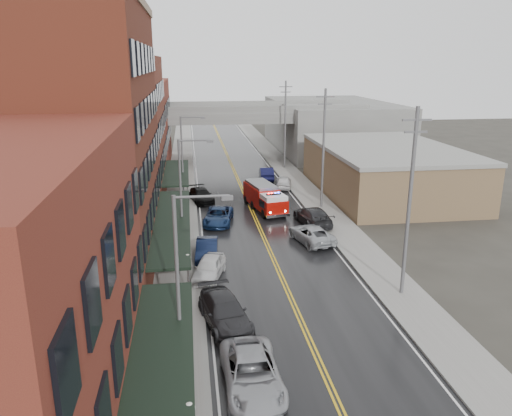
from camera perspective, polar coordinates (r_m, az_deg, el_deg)
road at (r=45.61m, az=0.31°, el=-2.09°), size 11.00×160.00×0.02m
sidewalk_left at (r=45.20m, az=-8.90°, el=-2.38°), size 3.00×160.00×0.15m
sidewalk_right at (r=47.12m, az=9.14°, el=-1.61°), size 3.00×160.00×0.15m
curb_left at (r=45.18m, az=-6.81°, el=-2.30°), size 0.30×160.00×0.15m
curb_right at (r=46.68m, az=7.20°, el=-1.70°), size 0.30×160.00×0.15m
brick_building_b at (r=36.95m, az=-19.08°, el=6.99°), size 9.00×20.00×18.00m
brick_building_c at (r=54.26m, az=-15.50°, el=8.43°), size 9.00×15.00×15.00m
brick_building_far at (r=71.69m, az=-13.65°, el=9.17°), size 9.00×20.00×12.00m
tan_building at (r=58.49m, az=14.65°, el=4.06°), size 14.00×22.00×5.00m
right_far_block at (r=86.88m, az=8.51°, el=9.31°), size 18.00×30.00×8.00m
awning_0 at (r=20.42m, az=-10.91°, el=-18.18°), size 2.60×16.00×3.09m
awning_1 at (r=37.65m, az=-9.53°, el=-1.60°), size 2.60×18.00×3.09m
awning_2 at (r=54.56m, az=-9.08°, el=4.04°), size 2.60×13.00×3.09m
globe_lamp_1 at (r=31.29m, az=-7.78°, el=-6.64°), size 0.44×0.44×3.12m
globe_lamp_2 at (r=44.52m, az=-7.87°, el=0.39°), size 0.44×0.44×3.12m
street_lamp_0 at (r=22.81m, az=-8.34°, el=-7.83°), size 2.64×0.22×9.00m
street_lamp_1 at (r=37.98m, az=-8.23°, el=2.07°), size 2.64×0.22×9.00m
street_lamp_2 at (r=53.63m, az=-8.18°, el=6.27°), size 2.64×0.22×9.00m
utility_pole_0 at (r=31.89m, az=17.15°, el=0.81°), size 1.80×0.24×12.00m
utility_pole_1 at (r=50.30m, az=7.72°, el=6.91°), size 1.80×0.24×12.00m
utility_pole_2 at (r=69.59m, az=3.35°, el=9.64°), size 1.80×0.24×12.00m
overpass at (r=75.55m, az=-3.13°, el=9.93°), size 40.00×10.00×7.50m
fire_truck at (r=50.02m, az=1.02°, el=1.26°), size 3.96×7.44×2.60m
parked_car_left_2 at (r=24.03m, az=-0.47°, el=-18.34°), size 2.72×5.69×1.57m
parked_car_left_3 at (r=29.00m, az=-3.59°, el=-11.77°), size 3.29×5.85×1.60m
parked_car_left_4 at (r=34.97m, az=-5.40°, el=-6.79°), size 2.92×4.71×1.49m
parked_car_left_5 at (r=38.19m, az=-5.63°, el=-4.75°), size 1.94×4.65×1.49m
parked_car_left_6 at (r=46.26m, az=-4.33°, el=-0.93°), size 3.34×5.62×1.46m
parked_car_left_7 at (r=53.63m, az=-6.26°, el=1.44°), size 2.97×5.24×1.43m
parked_car_right_0 at (r=41.71m, az=6.35°, el=-2.96°), size 3.50×5.58×1.44m
parked_car_right_1 at (r=46.10m, az=6.51°, el=-0.92°), size 2.94×5.91×1.65m
parked_car_right_2 at (r=59.31m, az=3.18°, el=2.99°), size 2.57×4.60×1.48m
parked_car_right_3 at (r=63.68m, az=1.19°, el=4.00°), size 2.05×4.92×1.58m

